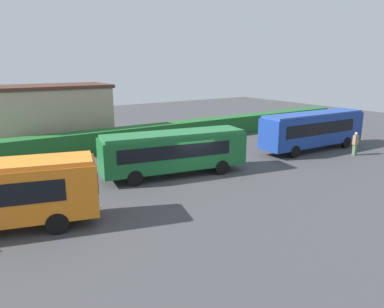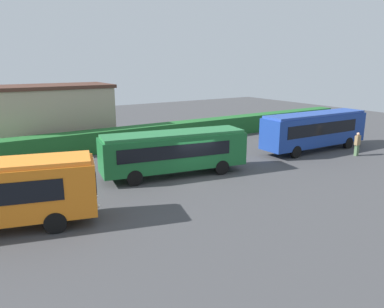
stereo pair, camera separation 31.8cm
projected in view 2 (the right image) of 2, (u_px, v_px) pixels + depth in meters
The scene contains 6 objects.
ground_plane at pixel (193, 177), 24.58m from camera, with size 83.33×83.33×0.00m, color #424244.
bus_green at pixel (174, 150), 24.54m from camera, with size 10.05×4.13×2.95m.
bus_blue at pixel (315, 129), 31.42m from camera, with size 10.61×2.68×3.26m.
person_center at pixel (357, 143), 29.83m from camera, with size 0.50×0.27×1.93m.
hedge_row at pixel (130, 138), 32.72m from camera, with size 53.66×1.71×1.83m, color #216129.
depot_building at pixel (53, 116), 32.82m from camera, with size 10.10×5.32×5.50m.
Camera 2 is at (-12.86, -19.63, 7.47)m, focal length 34.45 mm.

